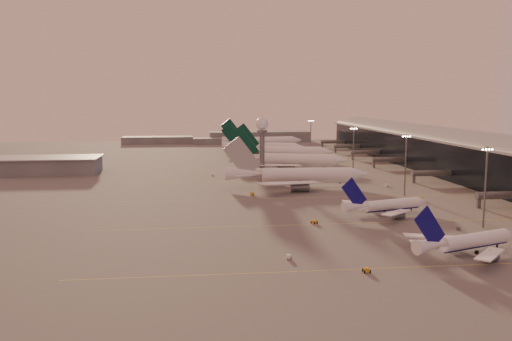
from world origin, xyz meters
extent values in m
plane|color=#5C5A59|center=(0.00, 0.00, 0.00)|extent=(700.00, 700.00, 0.00)
cube|color=#D9CD4C|center=(30.00, -35.00, 0.01)|extent=(180.00, 0.25, 0.02)
cube|color=#D9CD4C|center=(30.00, 10.00, 0.01)|extent=(180.00, 0.25, 0.02)
cube|color=#D9CD4C|center=(30.00, 55.00, 0.01)|extent=(180.00, 0.25, 0.02)
cube|color=#D9CD4C|center=(30.00, 100.00, 0.01)|extent=(180.00, 0.25, 0.02)
cube|color=#D9CD4C|center=(30.00, 150.00, 0.01)|extent=(180.00, 0.25, 0.02)
cube|color=black|center=(108.00, 110.00, 9.00)|extent=(36.00, 360.00, 18.00)
cylinder|color=gray|center=(108.00, 110.00, 18.00)|extent=(10.08, 360.00, 10.08)
cube|color=gray|center=(108.00, 110.00, 18.20)|extent=(40.00, 362.00, 0.80)
cylinder|color=#5C5E64|center=(82.00, 28.00, 4.50)|extent=(22.00, 2.80, 2.80)
cube|color=#5C5E64|center=(72.00, 28.00, 2.20)|extent=(1.20, 1.20, 4.40)
cylinder|color=#5C5E64|center=(82.00, 86.00, 4.50)|extent=(22.00, 2.80, 2.80)
cube|color=#5C5E64|center=(72.00, 86.00, 2.20)|extent=(1.20, 1.20, 4.40)
cylinder|color=#5C5E64|center=(82.00, 142.00, 4.50)|extent=(22.00, 2.80, 2.80)
cube|color=#5C5E64|center=(72.00, 142.00, 2.20)|extent=(1.20, 1.20, 4.40)
cylinder|color=#5C5E64|center=(82.00, 184.00, 4.50)|extent=(22.00, 2.80, 2.80)
cube|color=#5C5E64|center=(72.00, 184.00, 2.20)|extent=(1.20, 1.20, 4.40)
cylinder|color=#5C5E64|center=(82.00, 226.00, 4.50)|extent=(22.00, 2.80, 2.80)
cube|color=#5C5E64|center=(72.00, 226.00, 2.20)|extent=(1.20, 1.20, 4.40)
cylinder|color=#5C5E64|center=(82.00, 266.00, 4.50)|extent=(22.00, 2.80, 2.80)
cube|color=#5C5E64|center=(72.00, 266.00, 2.20)|extent=(1.20, 1.20, 4.40)
cube|color=slate|center=(-120.00, 140.00, 4.00)|extent=(80.00, 25.00, 8.00)
cube|color=gray|center=(-120.00, 140.00, 8.20)|extent=(82.00, 27.00, 0.60)
cylinder|color=#5C5E64|center=(5.00, 120.00, 11.00)|extent=(2.60, 2.60, 22.00)
cylinder|color=#5C5E64|center=(5.00, 120.00, 22.50)|extent=(5.20, 5.20, 1.20)
sphere|color=white|center=(5.00, 120.00, 26.40)|extent=(6.40, 6.40, 6.40)
cylinder|color=#5C5E64|center=(5.00, 120.00, 30.10)|extent=(0.16, 0.16, 2.00)
cylinder|color=#5C5E64|center=(58.00, 0.00, 12.50)|extent=(0.56, 0.56, 25.00)
cube|color=#5C5E64|center=(58.00, 0.00, 24.50)|extent=(3.60, 0.25, 0.25)
sphere|color=#FFEABF|center=(56.50, 0.00, 24.10)|extent=(0.56, 0.56, 0.56)
sphere|color=#FFEABF|center=(57.50, 0.00, 24.10)|extent=(0.56, 0.56, 0.56)
sphere|color=#FFEABF|center=(58.50, 0.00, 24.10)|extent=(0.56, 0.56, 0.56)
sphere|color=#FFEABF|center=(59.50, 0.00, 24.10)|extent=(0.56, 0.56, 0.56)
cylinder|color=#5C5E64|center=(55.00, 55.00, 12.50)|extent=(0.56, 0.56, 25.00)
cube|color=#5C5E64|center=(55.00, 55.00, 24.50)|extent=(3.60, 0.25, 0.25)
sphere|color=#FFEABF|center=(53.50, 55.00, 24.10)|extent=(0.56, 0.56, 0.56)
sphere|color=#FFEABF|center=(54.50, 55.00, 24.10)|extent=(0.56, 0.56, 0.56)
sphere|color=#FFEABF|center=(55.50, 55.00, 24.10)|extent=(0.56, 0.56, 0.56)
sphere|color=#FFEABF|center=(56.50, 55.00, 24.10)|extent=(0.56, 0.56, 0.56)
cylinder|color=#5C5E64|center=(50.00, 110.00, 12.50)|extent=(0.56, 0.56, 25.00)
cube|color=#5C5E64|center=(50.00, 110.00, 24.50)|extent=(3.60, 0.25, 0.25)
sphere|color=#FFEABF|center=(48.50, 110.00, 24.10)|extent=(0.56, 0.56, 0.56)
sphere|color=#FFEABF|center=(49.50, 110.00, 24.10)|extent=(0.56, 0.56, 0.56)
sphere|color=#FFEABF|center=(50.50, 110.00, 24.10)|extent=(0.56, 0.56, 0.56)
sphere|color=#FFEABF|center=(51.50, 110.00, 24.10)|extent=(0.56, 0.56, 0.56)
cylinder|color=#5C5E64|center=(48.00, 200.00, 12.50)|extent=(0.56, 0.56, 25.00)
cube|color=#5C5E64|center=(48.00, 200.00, 24.50)|extent=(3.60, 0.25, 0.25)
sphere|color=#FFEABF|center=(46.50, 200.00, 24.10)|extent=(0.56, 0.56, 0.56)
sphere|color=#FFEABF|center=(47.50, 200.00, 24.10)|extent=(0.56, 0.56, 0.56)
sphere|color=#FFEABF|center=(48.50, 200.00, 24.10)|extent=(0.56, 0.56, 0.56)
sphere|color=#FFEABF|center=(49.50, 200.00, 24.10)|extent=(0.56, 0.56, 0.56)
cube|color=slate|center=(-60.00, 320.00, 3.00)|extent=(60.00, 18.00, 6.00)
cube|color=slate|center=(30.00, 330.00, 4.50)|extent=(90.00, 20.00, 9.00)
cube|color=slate|center=(-10.00, 310.00, 2.50)|extent=(40.00, 15.00, 5.00)
cylinder|color=white|center=(41.15, -25.94, 3.00)|extent=(21.55, 10.75, 3.67)
cylinder|color=#0F0A6C|center=(41.15, -25.94, 2.17)|extent=(20.80, 9.63, 2.65)
cone|color=white|center=(53.28, -21.59, 3.00)|extent=(5.17, 4.87, 3.67)
cone|color=white|center=(26.74, -31.12, 3.46)|extent=(9.76, 6.52, 3.67)
cube|color=white|center=(39.22, -36.24, 2.35)|extent=(13.17, 13.99, 1.16)
cylinder|color=slate|center=(40.98, -33.34, 0.68)|extent=(4.74, 3.66, 2.39)
cube|color=slate|center=(40.98, -33.34, 1.71)|extent=(0.35, 0.33, 1.47)
cube|color=white|center=(33.11, -19.23, 2.35)|extent=(15.97, 5.82, 1.16)
cylinder|color=slate|center=(36.31, -20.35, 0.68)|extent=(4.74, 3.66, 2.39)
cube|color=slate|center=(36.31, -20.35, 1.71)|extent=(0.35, 0.33, 1.47)
cube|color=#0F0A6C|center=(26.32, -31.27, 8.00)|extent=(9.60, 3.73, 10.95)
cube|color=white|center=(28.18, -35.04, 3.55)|extent=(4.04, 4.08, 0.24)
cube|color=white|center=(25.36, -27.18, 3.55)|extent=(4.32, 2.01, 0.24)
cylinder|color=black|center=(48.87, -23.17, 0.48)|extent=(0.48, 0.48, 0.97)
cylinder|color=black|center=(38.80, -24.53, 0.53)|extent=(1.16, 0.81, 1.06)
cylinder|color=black|center=(40.24, -28.53, 0.53)|extent=(1.16, 0.81, 1.06)
cylinder|color=white|center=(37.05, 21.39, 2.95)|extent=(21.36, 9.51, 3.61)
cylinder|color=#0F0A6C|center=(37.05, 21.39, 2.13)|extent=(20.66, 8.42, 2.60)
cone|color=white|center=(49.19, 25.01, 2.95)|extent=(4.97, 4.63, 3.61)
cone|color=white|center=(22.63, 17.10, 3.40)|extent=(9.56, 6.00, 3.61)
cube|color=white|center=(34.60, 11.39, 2.31)|extent=(13.42, 13.30, 1.14)
cylinder|color=slate|center=(36.48, 14.14, 0.67)|extent=(4.60, 3.42, 2.35)
cube|color=slate|center=(36.48, 14.14, 1.68)|extent=(0.34, 0.31, 1.44)
cube|color=white|center=(29.53, 28.42, 2.31)|extent=(15.74, 6.52, 1.14)
cylinder|color=slate|center=(32.60, 27.15, 0.67)|extent=(4.60, 3.42, 2.35)
cube|color=slate|center=(32.60, 27.15, 1.68)|extent=(0.34, 0.31, 1.44)
cube|color=#0F0A6C|center=(22.20, 16.97, 7.86)|extent=(9.59, 3.15, 10.76)
cube|color=white|center=(23.83, 13.17, 3.49)|extent=(4.06, 3.91, 0.24)
cube|color=white|center=(21.49, 21.04, 3.49)|extent=(4.30, 2.19, 0.24)
cylinder|color=black|center=(44.78, 23.69, 0.48)|extent=(0.48, 0.48, 0.95)
cylinder|color=black|center=(34.82, 22.91, 0.52)|extent=(1.14, 0.75, 1.05)
cylinder|color=black|center=(36.01, 18.90, 0.52)|extent=(1.14, 0.75, 1.05)
cylinder|color=white|center=(20.03, 80.82, 4.29)|extent=(39.83, 8.35, 6.18)
cylinder|color=white|center=(20.03, 80.82, 2.90)|extent=(38.94, 6.58, 4.45)
cone|color=white|center=(43.60, 79.52, 4.29)|extent=(7.98, 6.59, 6.18)
cone|color=white|center=(-7.99, 82.37, 5.06)|extent=(16.90, 7.08, 6.18)
cube|color=white|center=(9.49, 64.93, 3.20)|extent=(28.52, 17.90, 1.83)
cylinder|color=slate|center=(14.49, 68.55, 0.70)|extent=(7.86, 4.43, 4.02)
cube|color=slate|center=(14.49, 68.55, 2.12)|extent=(0.31, 0.27, 2.47)
cube|color=white|center=(11.30, 97.77, 3.20)|extent=(27.69, 20.31, 1.83)
cylinder|color=slate|center=(15.87, 93.63, 0.70)|extent=(7.86, 4.43, 4.02)
cube|color=slate|center=(15.87, 93.63, 2.12)|extent=(0.31, 0.27, 2.47)
cube|color=#9FA1A7|center=(-8.82, 82.41, 12.36)|extent=(17.12, 1.29, 18.34)
cube|color=white|center=(-8.74, 74.74, 5.21)|extent=(8.17, 5.62, 0.25)
cube|color=white|center=(-7.90, 90.03, 5.21)|extent=(8.08, 6.24, 0.25)
cylinder|color=black|center=(35.04, 79.99, 0.50)|extent=(0.50, 0.50, 1.00)
cylinder|color=black|center=(16.97, 83.19, 0.55)|extent=(1.12, 0.56, 1.10)
cylinder|color=black|center=(16.73, 78.81, 0.55)|extent=(1.12, 0.56, 1.10)
cylinder|color=white|center=(25.71, 136.21, 4.58)|extent=(40.46, 16.52, 6.47)
cylinder|color=white|center=(25.71, 136.21, 3.12)|extent=(39.22, 14.56, 4.66)
cone|color=white|center=(48.87, 130.09, 4.58)|extent=(9.17, 8.24, 6.47)
cone|color=white|center=(-1.83, 143.49, 5.39)|extent=(17.93, 10.56, 6.47)
cube|color=white|center=(11.84, 122.42, 3.44)|extent=(29.91, 13.22, 1.92)
cylinder|color=slate|center=(17.60, 125.02, 0.78)|extent=(8.59, 6.05, 4.21)
cube|color=slate|center=(17.60, 125.02, 2.31)|extent=(0.40, 0.36, 2.59)
cube|color=white|center=(20.47, 155.06, 3.44)|extent=(25.97, 24.76, 1.92)
cylinder|color=slate|center=(24.19, 149.95, 0.78)|extent=(8.59, 6.05, 4.21)
cube|color=slate|center=(24.19, 149.95, 2.31)|extent=(0.40, 0.36, 2.59)
cube|color=#053125|center=(-2.64, 143.71, 13.12)|extent=(17.32, 4.93, 19.16)
cube|color=white|center=(-4.09, 136.05, 5.55)|extent=(8.19, 4.37, 0.28)
cube|color=white|center=(-0.12, 151.07, 5.55)|extent=(7.78, 7.28, 0.28)
cylinder|color=black|center=(40.46, 132.31, 0.56)|extent=(0.56, 0.56, 1.12)
cylinder|color=black|center=(23.21, 139.41, 0.61)|extent=(1.33, 0.85, 1.23)
cylinder|color=black|center=(21.95, 134.66, 0.61)|extent=(1.33, 0.85, 1.23)
cylinder|color=white|center=(31.11, 182.96, 4.44)|extent=(38.99, 17.64, 6.27)
cylinder|color=white|center=(31.11, 182.96, 3.02)|extent=(37.73, 15.73, 4.52)
cone|color=white|center=(53.26, 176.00, 4.44)|extent=(9.06, 8.24, 6.27)
cone|color=white|center=(4.77, 191.23, 5.22)|extent=(17.44, 10.87, 6.27)
cube|color=white|center=(17.06, 170.22, 3.34)|extent=(28.96, 11.61, 1.86)
cylinder|color=slate|center=(22.76, 172.48, 0.76)|extent=(8.41, 6.15, 4.08)
cube|color=slate|center=(22.76, 172.48, 2.24)|extent=(0.39, 0.36, 2.51)
cube|color=white|center=(26.87, 201.44, 3.34)|extent=(24.48, 24.71, 1.86)
cylinder|color=slate|center=(30.25, 196.32, 0.76)|extent=(8.41, 6.15, 4.08)
cube|color=slate|center=(30.25, 196.32, 2.24)|extent=(0.39, 0.36, 2.51)
cube|color=#053125|center=(3.99, 191.47, 12.71)|extent=(16.58, 5.53, 18.57)
cube|color=white|center=(2.25, 184.13, 5.38)|extent=(7.87, 3.91, 0.27)
cube|color=white|center=(6.76, 198.49, 5.38)|extent=(7.41, 7.23, 0.27)
cylinder|color=black|center=(45.21, 178.53, 0.54)|extent=(0.54, 0.54, 1.08)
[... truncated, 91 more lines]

